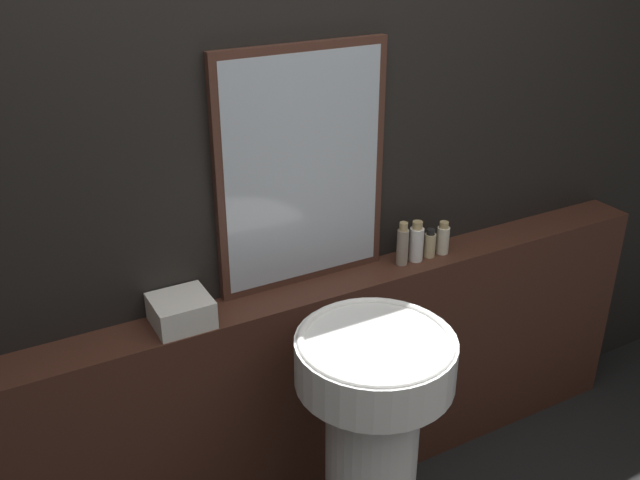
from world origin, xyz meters
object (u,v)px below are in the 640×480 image
Objects in this scene: lotion_bottle at (430,244)px; mirror at (303,170)px; towel_stack at (181,311)px; conditioner_bottle at (416,242)px; body_wash_bottle at (443,239)px; pedestal_sink at (372,440)px; shampoo_bottle at (403,245)px.

mirror is at bearing 171.85° from lotion_bottle.
towel_stack is at bearing -171.47° from mirror.
towel_stack is 1.15× the size of conditioner_bottle.
pedestal_sink is at bearing -143.32° from body_wash_bottle.
pedestal_sink is at bearing -136.60° from conditioner_bottle.
pedestal_sink is 0.69m from shampoo_bottle.
shampoo_bottle is 0.06m from conditioner_bottle.
mirror is 5.24× the size of conditioner_bottle.
mirror reaches higher than shampoo_bottle.
shampoo_bottle is at bearing 47.61° from pedestal_sink.
conditioner_bottle is at bearing -9.32° from mirror.
body_wash_bottle is (0.18, 0.00, -0.02)m from shampoo_bottle.
conditioner_bottle is 0.12m from body_wash_bottle.
towel_stack is 1.00m from body_wash_bottle.
towel_stack is at bearing 180.00° from shampoo_bottle.
shampoo_bottle is at bearing -10.86° from mirror.
shampoo_bottle reaches higher than lotion_bottle.
towel_stack is 1.41× the size of body_wash_bottle.
body_wash_bottle is (1.00, 0.00, 0.01)m from towel_stack.
pedestal_sink is 1.20× the size of mirror.
towel_stack is 1.09× the size of shampoo_bottle.
lotion_bottle is at bearing 39.74° from pedestal_sink.
shampoo_bottle is at bearing -180.00° from body_wash_bottle.
shampoo_bottle is 1.30× the size of body_wash_bottle.
shampoo_bottle is (0.36, -0.07, -0.32)m from mirror.
body_wash_bottle is at bearing 36.68° from pedestal_sink.
pedestal_sink is 8.78× the size of lotion_bottle.
towel_stack is at bearing 180.00° from conditioner_bottle.
lotion_bottle is (0.48, -0.07, -0.35)m from mirror.
conditioner_bottle is at bearing 0.00° from towel_stack.
conditioner_bottle is at bearing 0.00° from shampoo_bottle.
shampoo_bottle is at bearing -180.00° from lotion_bottle.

